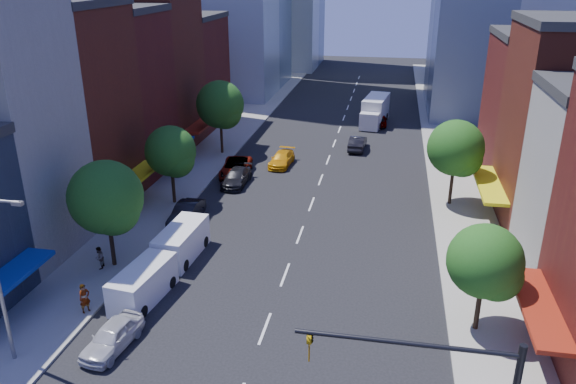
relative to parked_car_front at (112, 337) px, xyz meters
name	(u,v)px	position (x,y,z in m)	size (l,w,h in m)	color
sidewalk_left	(224,142)	(-5.00, 37.13, -0.64)	(5.00, 120.00, 0.15)	gray
sidewalk_right	(448,154)	(20.00, 37.13, -0.64)	(5.00, 120.00, 0.15)	gray
bldg_left_2	(49,111)	(-13.50, 17.63, 7.28)	(12.00, 9.00, 16.00)	#591F15
bldg_left_3	(101,95)	(-13.50, 26.13, 6.78)	(12.00, 8.00, 15.00)	#571615
bldg_left_4	(138,69)	(-13.50, 34.63, 7.78)	(12.00, 9.00, 17.00)	#591F15
bldg_left_5	(172,73)	(-13.50, 44.13, 5.78)	(12.00, 10.00, 13.00)	#571615
bldg_right_3	(558,112)	(28.50, 31.13, 5.78)	(12.00, 10.00, 13.00)	#571615
tree_left_near	(108,200)	(-3.85, 8.06, 4.15)	(4.80, 4.80, 7.30)	black
tree_left_mid	(172,153)	(-3.85, 19.06, 3.81)	(4.20, 4.20, 6.65)	black
tree_left_far	(221,107)	(-3.85, 33.06, 4.48)	(5.00, 5.00, 7.75)	black
tree_right_near	(488,265)	(19.15, 5.06, 3.47)	(4.00, 4.00, 6.20)	black
tree_right_far	(457,150)	(19.15, 23.06, 4.15)	(4.60, 4.60, 7.20)	black
parked_car_front	(112,337)	(0.00, 0.00, 0.00)	(1.70, 4.22, 1.44)	#BBBBC0
parked_car_second	(186,213)	(-1.67, 15.73, 0.06)	(1.64, 4.71, 1.55)	black
parked_car_third	(236,168)	(-0.70, 26.80, 0.08)	(2.64, 5.74, 1.59)	#999999
parked_car_rear	(237,177)	(0.00, 24.50, -0.01)	(2.00, 4.91, 1.42)	black
cargo_van_near	(142,285)	(-0.36, 4.61, 0.34)	(2.61, 5.21, 2.13)	silver
cargo_van_far	(181,243)	(-0.01, 10.18, 0.38)	(2.39, 5.34, 2.23)	white
taxi	(282,159)	(3.07, 30.52, -0.03)	(1.92, 4.72, 1.37)	orange
traffic_car_oncoming	(357,143)	(10.24, 37.28, 0.05)	(1.63, 4.66, 1.54)	black
traffic_car_far	(380,120)	(12.32, 48.00, 0.01)	(1.72, 4.26, 1.45)	#999999
box_truck	(375,111)	(11.62, 48.88, 0.88)	(3.53, 8.62, 3.37)	silver
pedestrian_near	(85,298)	(-3.00, 2.65, 0.33)	(0.65, 0.43, 1.79)	#999999
pedestrian_far	(99,258)	(-4.67, 7.48, 0.20)	(0.75, 0.58, 1.54)	#999999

